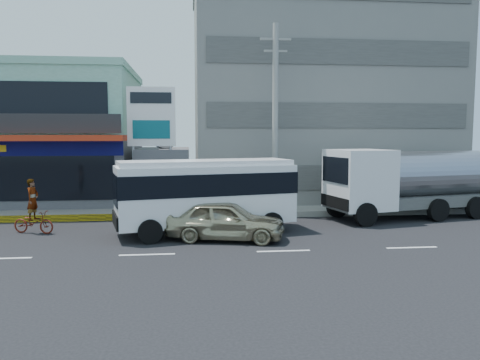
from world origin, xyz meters
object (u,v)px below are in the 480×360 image
at_px(motorcycle_rider, 33,216).
at_px(billboard, 151,123).
at_px(shop_building, 37,140).
at_px(minibus, 206,190).
at_px(utility_pole_near, 275,119).
at_px(concrete_building, 313,96).
at_px(sedan, 226,220).
at_px(satellite_dish, 163,147).
at_px(tanker_truck, 406,181).

bearing_deg(motorcycle_rider, billboard, 45.94).
relative_size(shop_building, minibus, 1.54).
distance_m(utility_pole_near, minibus, 6.31).
bearing_deg(concrete_building, minibus, -123.98).
xyz_separation_m(concrete_building, minibus, (-7.76, -11.51, -5.08)).
relative_size(utility_pole_near, sedan, 2.08).
bearing_deg(billboard, utility_pole_near, -15.48).
relative_size(concrete_building, utility_pole_near, 1.60).
height_order(satellite_dish, billboard, billboard).
xyz_separation_m(minibus, sedan, (0.76, -1.42, -1.10)).
bearing_deg(minibus, satellite_dish, 106.62).
bearing_deg(shop_building, minibus, -45.59).
height_order(billboard, sedan, billboard).
bearing_deg(sedan, satellite_dish, 31.68).
bearing_deg(utility_pole_near, sedan, -119.39).
height_order(concrete_building, sedan, concrete_building).
relative_size(shop_building, sedan, 2.57).
bearing_deg(concrete_building, satellite_dish, -158.20).
distance_m(utility_pole_near, tanker_truck, 7.51).
bearing_deg(utility_pole_near, motorcycle_rider, -164.47).
relative_size(shop_building, satellite_dish, 8.27).
bearing_deg(shop_building, satellite_dish, -20.21).
distance_m(satellite_dish, billboard, 2.31).
relative_size(billboard, motorcycle_rider, 2.87).
bearing_deg(sedan, tanker_truck, -53.74).
height_order(shop_building, sedan, shop_building).
relative_size(shop_building, motorcycle_rider, 5.16).
relative_size(billboard, minibus, 0.86).
relative_size(satellite_dish, utility_pole_near, 0.15).
bearing_deg(tanker_truck, minibus, -165.39).
distance_m(concrete_building, minibus, 14.78).
bearing_deg(satellite_dish, tanker_truck, -20.69).
bearing_deg(satellite_dish, minibus, -73.38).
relative_size(shop_building, concrete_building, 0.77).
bearing_deg(minibus, sedan, -61.86).
xyz_separation_m(concrete_building, satellite_dish, (-10.00, -4.00, -3.42)).
distance_m(satellite_dish, sedan, 9.81).
height_order(shop_building, concrete_building, concrete_building).
height_order(minibus, sedan, minibus).
distance_m(utility_pole_near, sedan, 7.49).
bearing_deg(motorcycle_rider, shop_building, 105.73).
bearing_deg(sedan, minibus, 41.24).
relative_size(concrete_building, sedan, 3.32).
distance_m(sedan, tanker_truck, 10.58).
bearing_deg(billboard, tanker_truck, -12.77).
distance_m(satellite_dish, utility_pole_near, 7.17).
bearing_deg(utility_pole_near, billboard, 164.52).
xyz_separation_m(shop_building, tanker_truck, (20.68, -7.73, -2.08)).
bearing_deg(utility_pole_near, satellite_dish, 149.04).
bearing_deg(satellite_dish, concrete_building, 21.80).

